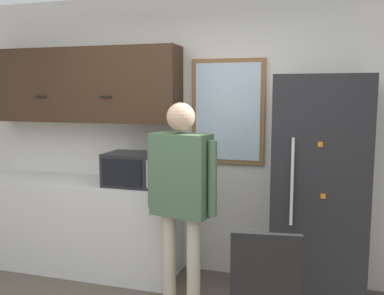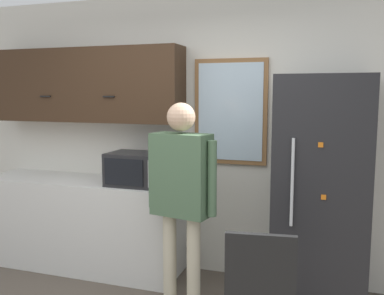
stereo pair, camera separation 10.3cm
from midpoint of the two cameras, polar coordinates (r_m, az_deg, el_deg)
name	(u,v)px [view 2 (the right image)]	position (r m, az deg, el deg)	size (l,w,h in m)	color
back_wall	(203,136)	(4.16, 2.14, 1.60)	(6.00, 0.06, 2.70)	silver
counter	(82,223)	(4.53, -13.83, -9.74)	(2.04, 0.60, 0.90)	silver
upper_cabinets	(85,85)	(4.46, -13.37, 8.06)	(2.04, 0.33, 0.73)	#3D2819
microwave	(138,169)	(4.03, -6.51, -2.86)	(0.55, 0.39, 0.31)	#232326
person	(181,185)	(3.41, -0.57, -5.04)	(0.61, 0.30, 1.69)	beige
refrigerator	(321,193)	(3.67, 17.64, -5.84)	(0.73, 0.74, 1.90)	#232326
window	(230,112)	(4.03, 5.89, 4.76)	(0.69, 0.05, 0.98)	olive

